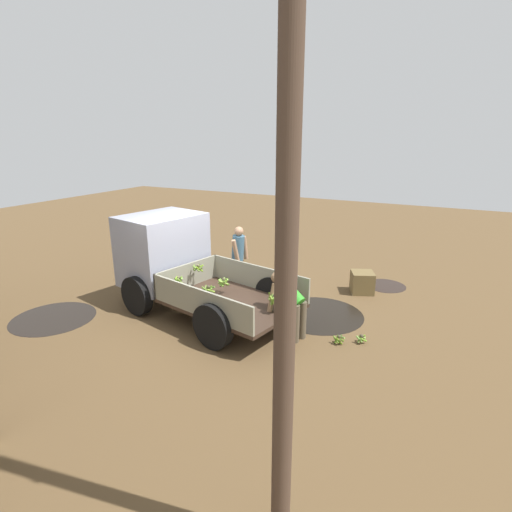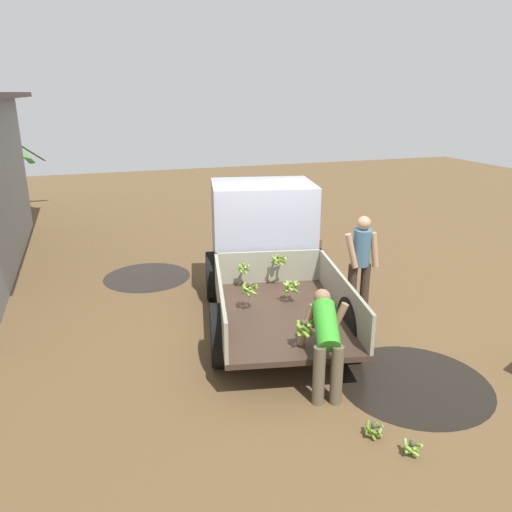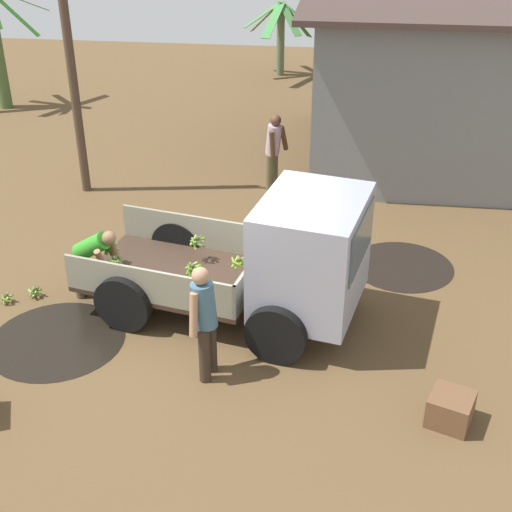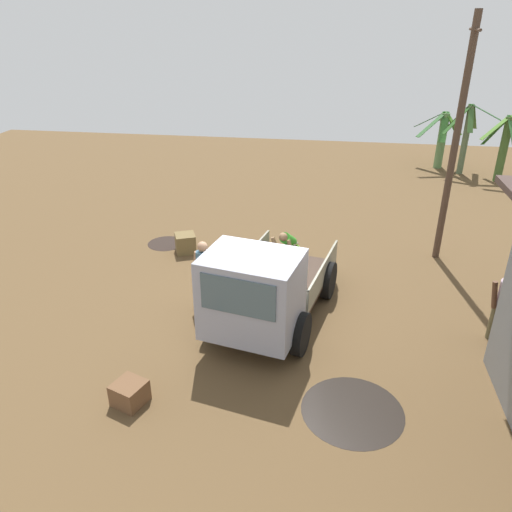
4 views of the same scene
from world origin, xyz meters
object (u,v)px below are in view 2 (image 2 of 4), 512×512
Objects in this scene: banana_bunch_on_ground_0 at (374,429)px; wooden_crate_1 at (310,245)px; person_foreground_visitor at (361,259)px; person_worker_loading at (326,338)px; cargo_truck at (265,243)px; banana_bunch_on_ground_1 at (412,446)px.

banana_bunch_on_ground_0 is 0.47× the size of wooden_crate_1.
person_foreground_visitor is 1.34× the size of person_worker_loading.
person_worker_loading is (-2.18, 1.75, -0.18)m from person_foreground_visitor.
wooden_crate_1 is at bearing -28.52° from cargo_truck.
banana_bunch_on_ground_0 is at bearing -170.49° from cargo_truck.
banana_bunch_on_ground_0 reaches higher than banana_bunch_on_ground_1.
cargo_truck reaches higher than banana_bunch_on_ground_0.
cargo_truck is 3.57× the size of person_worker_loading.
banana_bunch_on_ground_1 is at bearing -148.39° from person_worker_loading.
banana_bunch_on_ground_0 is 1.12× the size of banana_bunch_on_ground_1.
person_worker_loading is at bearing 157.08° from wooden_crate_1.
person_foreground_visitor is 3.92m from banana_bunch_on_ground_1.
person_foreground_visitor is 7.00× the size of banana_bunch_on_ground_0.
person_worker_loading is (-3.13, 0.32, -0.35)m from cargo_truck.
person_worker_loading reaches higher than banana_bunch_on_ground_1.
banana_bunch_on_ground_1 is 7.12m from wooden_crate_1.
person_foreground_visitor reaches higher than banana_bunch_on_ground_1.
cargo_truck is at bearing -111.93° from person_foreground_visitor.
banana_bunch_on_ground_0 is at bearing -15.40° from person_foreground_visitor.
person_worker_loading is at bearing -173.85° from cargo_truck.
cargo_truck is at bearing 10.80° from person_worker_loading.
person_worker_loading is 5.95m from wooden_crate_1.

